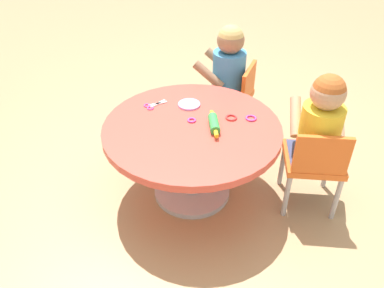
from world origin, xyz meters
The scene contains 12 objects.
ground_plane centered at (0.00, 0.00, 0.00)m, with size 10.00×10.00×0.00m, color tan.
craft_table centered at (0.00, 0.00, 0.36)m, with size 0.94×0.94×0.47m.
child_chair_left centered at (-0.22, -0.61, 0.31)m, with size 0.37×0.37×0.54m.
seated_child_left centered at (-0.18, -0.62, 0.53)m, with size 0.41×0.36×0.51m.
child_chair_right centered at (0.53, -0.38, 0.31)m, with size 0.41×0.41×0.54m.
seated_child_right centered at (0.55, -0.34, 0.53)m, with size 0.41×0.44×0.51m.
rolling_pin centered at (-0.04, -0.11, 0.49)m, with size 0.23×0.07×0.05m.
craft_scissors centered at (0.24, 0.18, 0.47)m, with size 0.10×0.14×0.01m.
playdough_blob_0 centered at (0.21, -0.02, 0.47)m, with size 0.12×0.12×0.01m, color #CC99E5.
cookie_cutter_0 centered at (0.01, -0.32, 0.47)m, with size 0.06×0.06×0.01m, color #D83FA5.
cookie_cutter_1 centered at (0.03, -0.22, 0.47)m, with size 0.06×0.06×0.01m, color red.
cookie_cutter_2 centered at (0.05, -0.01, 0.47)m, with size 0.05×0.05×0.01m, color #D83FA5.
Camera 1 is at (-1.68, 0.33, 1.60)m, focal length 36.74 mm.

